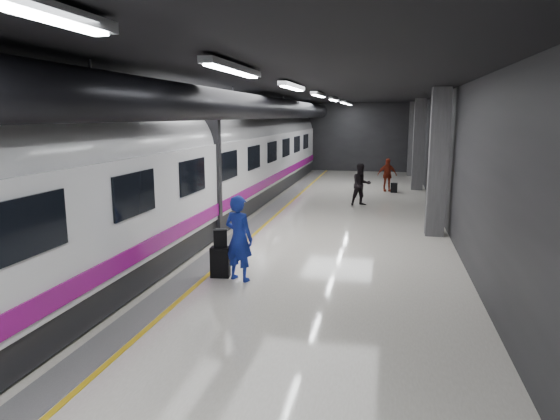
# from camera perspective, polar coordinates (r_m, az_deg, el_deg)

# --- Properties ---
(ground) EXTENTS (40.00, 40.00, 0.00)m
(ground) POSITION_cam_1_polar(r_m,az_deg,el_deg) (14.63, -0.23, -3.76)
(ground) COLOR white
(ground) RESTS_ON ground
(platform_hall) EXTENTS (10.02, 40.02, 4.51)m
(platform_hall) POSITION_cam_1_polar(r_m,az_deg,el_deg) (15.16, -0.53, 10.26)
(platform_hall) COLOR black
(platform_hall) RESTS_ON ground
(train) EXTENTS (3.05, 38.00, 4.05)m
(train) POSITION_cam_1_polar(r_m,az_deg,el_deg) (15.28, -12.26, 4.51)
(train) COLOR black
(train) RESTS_ON ground
(traveler_main) EXTENTS (0.83, 0.68, 1.94)m
(traveler_main) POSITION_cam_1_polar(r_m,az_deg,el_deg) (11.17, -4.72, -3.23)
(traveler_main) COLOR #1620A8
(traveler_main) RESTS_ON ground
(suitcase_main) EXTENTS (0.46, 0.32, 0.70)m
(suitcase_main) POSITION_cam_1_polar(r_m,az_deg,el_deg) (11.60, -6.84, -5.92)
(suitcase_main) COLOR black
(suitcase_main) RESTS_ON ground
(shoulder_bag) EXTENTS (0.34, 0.25, 0.41)m
(shoulder_bag) POSITION_cam_1_polar(r_m,az_deg,el_deg) (11.47, -6.84, -3.23)
(shoulder_bag) COLOR black
(shoulder_bag) RESTS_ON suitcase_main
(traveler_far_a) EXTENTS (1.04, 0.95, 1.74)m
(traveler_far_a) POSITION_cam_1_polar(r_m,az_deg,el_deg) (20.84, 9.25, 2.88)
(traveler_far_a) COLOR black
(traveler_far_a) RESTS_ON ground
(traveler_far_b) EXTENTS (1.01, 0.61, 1.62)m
(traveler_far_b) POSITION_cam_1_polar(r_m,az_deg,el_deg) (25.09, 12.14, 3.95)
(traveler_far_b) COLOR maroon
(traveler_far_b) RESTS_ON ground
(suitcase_far) EXTENTS (0.32, 0.21, 0.47)m
(suitcase_far) POSITION_cam_1_polar(r_m,az_deg,el_deg) (24.77, 12.90, 2.50)
(suitcase_far) COLOR black
(suitcase_far) RESTS_ON ground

